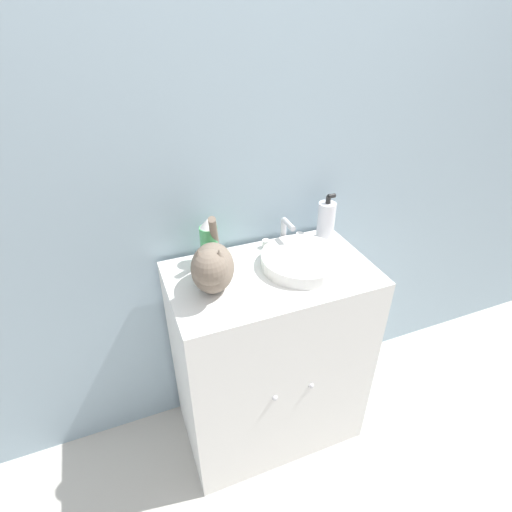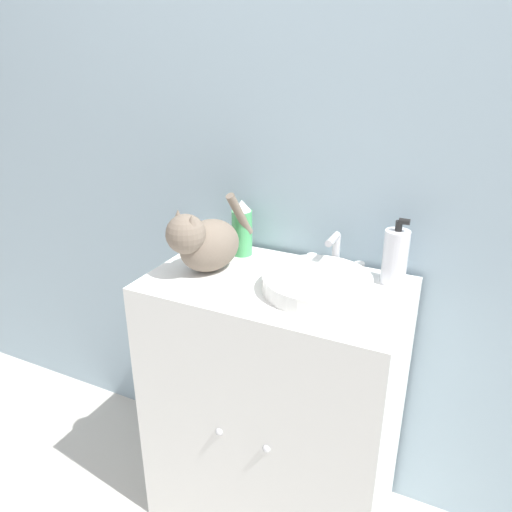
{
  "view_description": "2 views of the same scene",
  "coord_description": "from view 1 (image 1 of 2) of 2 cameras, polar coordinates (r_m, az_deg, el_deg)",
  "views": [
    {
      "loc": [
        -0.5,
        -0.88,
        1.77
      ],
      "look_at": [
        -0.07,
        0.2,
        1.01
      ],
      "focal_mm": 28.0,
      "sensor_mm": 36.0,
      "label": 1
    },
    {
      "loc": [
        0.53,
        -1.0,
        1.56
      ],
      "look_at": [
        -0.07,
        0.23,
        0.98
      ],
      "focal_mm": 35.0,
      "sensor_mm": 36.0,
      "label": 2
    }
  ],
  "objects": [
    {
      "name": "wall_back",
      "position": [
        1.56,
        -1.58,
        13.45
      ],
      "size": [
        6.0,
        0.05,
        2.5
      ],
      "color": "#9EB7C6",
      "rests_on": "ground_plane"
    },
    {
      "name": "cat",
      "position": [
        1.36,
        -6.31,
        -1.52
      ],
      "size": [
        0.21,
        0.33,
        0.23
      ],
      "rotation": [
        0.0,
        0.0,
        -1.92
      ],
      "color": "#7A6B5B",
      "rests_on": "vanity_cabinet"
    },
    {
      "name": "soap_bottle",
      "position": [
        1.69,
        9.98,
        5.0
      ],
      "size": [
        0.07,
        0.07,
        0.2
      ],
      "color": "silver",
      "rests_on": "vanity_cabinet"
    },
    {
      "name": "faucet",
      "position": [
        1.63,
        4.07,
        3.2
      ],
      "size": [
        0.19,
        0.1,
        0.13
      ],
      "color": "silver",
      "rests_on": "vanity_cabinet"
    },
    {
      "name": "sink_basin",
      "position": [
        1.53,
        6.6,
        -0.6
      ],
      "size": [
        0.31,
        0.31,
        0.05
      ],
      "color": "white",
      "rests_on": "vanity_cabinet"
    },
    {
      "name": "vanity_cabinet",
      "position": [
        1.79,
        1.93,
        -14.33
      ],
      "size": [
        0.77,
        0.47,
        0.91
      ],
      "color": "white",
      "rests_on": "ground_plane"
    },
    {
      "name": "spray_bottle",
      "position": [
        1.51,
        -6.71,
        2.05
      ],
      "size": [
        0.07,
        0.07,
        0.19
      ],
      "color": "#4CB266",
      "rests_on": "vanity_cabinet"
    },
    {
      "name": "ground_plane",
      "position": [
        2.04,
        4.52,
        -27.48
      ],
      "size": [
        8.0,
        8.0,
        0.0
      ],
      "primitive_type": "plane",
      "color": "beige"
    }
  ]
}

